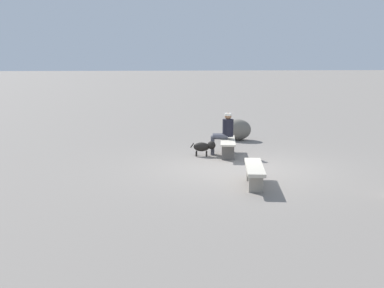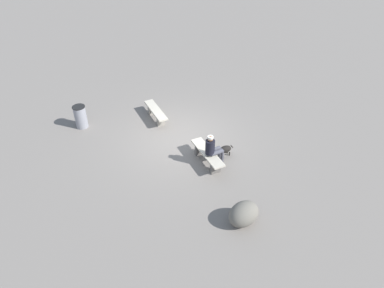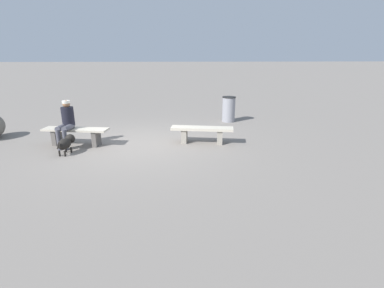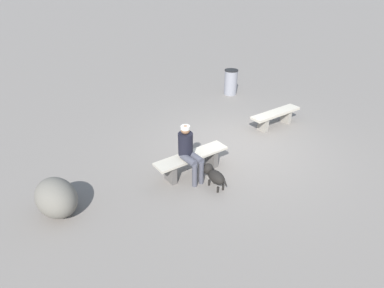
% 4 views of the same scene
% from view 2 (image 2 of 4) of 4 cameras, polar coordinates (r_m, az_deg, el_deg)
% --- Properties ---
extents(ground, '(210.00, 210.00, 0.06)m').
position_cam_2_polar(ground, '(13.46, -1.82, 0.70)').
color(ground, gray).
extents(bench_left, '(1.76, 0.67, 0.46)m').
position_cam_2_polar(bench_left, '(14.50, -5.85, 5.12)').
color(bench_left, gray).
rests_on(bench_left, ground).
extents(bench_right, '(1.82, 0.71, 0.47)m').
position_cam_2_polar(bench_right, '(12.12, 2.50, -1.83)').
color(bench_right, '#605B56').
rests_on(bench_right, ground).
extents(seated_person, '(0.39, 0.67, 1.24)m').
position_cam_2_polar(seated_person, '(11.82, 3.39, -0.68)').
color(seated_person, black).
rests_on(seated_person, ground).
extents(dog, '(0.34, 0.73, 0.44)m').
position_cam_2_polar(dog, '(12.49, 5.04, -0.92)').
color(dog, black).
rests_on(dog, ground).
extents(trash_bin, '(0.50, 0.50, 0.93)m').
position_cam_2_polar(trash_bin, '(14.56, -17.55, 4.22)').
color(trash_bin, gray).
rests_on(trash_bin, ground).
extents(boulder, '(0.70, 0.96, 0.73)m').
position_cam_2_polar(boulder, '(10.21, 8.33, -11.10)').
color(boulder, '#6B665B').
rests_on(boulder, ground).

